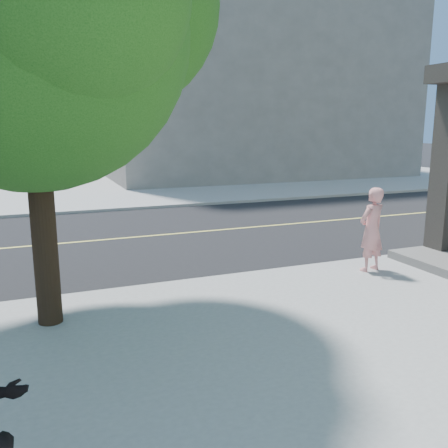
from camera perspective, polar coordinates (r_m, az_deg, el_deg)
name	(u,v)px	position (r m, az deg, el deg)	size (l,w,h in m)	color
road_ew	(1,249)	(13.60, -25.07, -2.70)	(140.00, 9.00, 0.01)	black
sidewalk_ne	(231,172)	(32.88, 0.79, 6.26)	(29.00, 25.00, 0.12)	gray
filler_ne	(235,65)	(33.63, 1.30, 18.43)	(18.00, 16.00, 14.00)	slate
man_on_phone	(372,230)	(10.38, 17.19, -0.63)	(0.64, 0.42, 1.76)	pink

